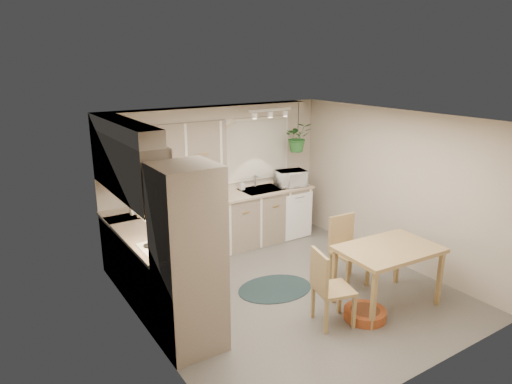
# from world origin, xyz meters

# --- Properties ---
(floor) EXTENTS (4.20, 4.20, 0.00)m
(floor) POSITION_xyz_m (0.00, 0.00, 0.00)
(floor) COLOR #656259
(floor) RESTS_ON ground
(ceiling) EXTENTS (4.20, 4.20, 0.00)m
(ceiling) POSITION_xyz_m (0.00, 0.00, 2.40)
(ceiling) COLOR silver
(ceiling) RESTS_ON wall_back
(wall_back) EXTENTS (4.00, 0.04, 2.40)m
(wall_back) POSITION_xyz_m (0.00, 2.10, 1.20)
(wall_back) COLOR #BEB09D
(wall_back) RESTS_ON floor
(wall_front) EXTENTS (4.00, 0.04, 2.40)m
(wall_front) POSITION_xyz_m (0.00, -2.10, 1.20)
(wall_front) COLOR #BEB09D
(wall_front) RESTS_ON floor
(wall_left) EXTENTS (0.04, 4.20, 2.40)m
(wall_left) POSITION_xyz_m (-2.00, 0.00, 1.20)
(wall_left) COLOR #BEB09D
(wall_left) RESTS_ON floor
(wall_right) EXTENTS (0.04, 4.20, 2.40)m
(wall_right) POSITION_xyz_m (2.00, 0.00, 1.20)
(wall_right) COLOR #BEB09D
(wall_right) RESTS_ON floor
(base_cab_left) EXTENTS (0.60, 1.85, 0.90)m
(base_cab_left) POSITION_xyz_m (-1.70, 0.88, 0.45)
(base_cab_left) COLOR tan
(base_cab_left) RESTS_ON floor
(base_cab_back) EXTENTS (3.60, 0.60, 0.90)m
(base_cab_back) POSITION_xyz_m (-0.20, 1.80, 0.45)
(base_cab_back) COLOR tan
(base_cab_back) RESTS_ON floor
(counter_left) EXTENTS (0.64, 1.89, 0.04)m
(counter_left) POSITION_xyz_m (-1.69, 0.88, 0.92)
(counter_left) COLOR tan
(counter_left) RESTS_ON base_cab_left
(counter_back) EXTENTS (3.64, 0.64, 0.04)m
(counter_back) POSITION_xyz_m (-0.20, 1.79, 0.92)
(counter_back) COLOR tan
(counter_back) RESTS_ON base_cab_back
(oven_stack) EXTENTS (0.65, 0.65, 2.10)m
(oven_stack) POSITION_xyz_m (-1.68, -0.38, 1.05)
(oven_stack) COLOR tan
(oven_stack) RESTS_ON floor
(wall_oven_face) EXTENTS (0.02, 0.56, 0.58)m
(wall_oven_face) POSITION_xyz_m (-1.35, -0.38, 1.05)
(wall_oven_face) COLOR white
(wall_oven_face) RESTS_ON oven_stack
(upper_cab_left) EXTENTS (0.35, 2.00, 0.75)m
(upper_cab_left) POSITION_xyz_m (-1.82, 1.00, 1.83)
(upper_cab_left) COLOR tan
(upper_cab_left) RESTS_ON wall_left
(upper_cab_back) EXTENTS (2.00, 0.35, 0.75)m
(upper_cab_back) POSITION_xyz_m (-1.00, 1.93, 1.83)
(upper_cab_back) COLOR tan
(upper_cab_back) RESTS_ON wall_back
(soffit_left) EXTENTS (0.30, 2.00, 0.20)m
(soffit_left) POSITION_xyz_m (-1.85, 1.00, 2.30)
(soffit_left) COLOR #BEB09D
(soffit_left) RESTS_ON wall_left
(soffit_back) EXTENTS (3.60, 0.30, 0.20)m
(soffit_back) POSITION_xyz_m (-0.20, 1.95, 2.30)
(soffit_back) COLOR #BEB09D
(soffit_back) RESTS_ON wall_back
(cooktop) EXTENTS (0.52, 0.58, 0.02)m
(cooktop) POSITION_xyz_m (-1.68, 0.30, 0.94)
(cooktop) COLOR white
(cooktop) RESTS_ON counter_left
(range_hood) EXTENTS (0.40, 0.60, 0.14)m
(range_hood) POSITION_xyz_m (-1.70, 0.30, 1.40)
(range_hood) COLOR white
(range_hood) RESTS_ON upper_cab_left
(window_blinds) EXTENTS (1.40, 0.02, 1.00)m
(window_blinds) POSITION_xyz_m (0.70, 2.07, 1.60)
(window_blinds) COLOR silver
(window_blinds) RESTS_ON wall_back
(window_frame) EXTENTS (1.50, 0.02, 1.10)m
(window_frame) POSITION_xyz_m (0.70, 2.08, 1.60)
(window_frame) COLOR silver
(window_frame) RESTS_ON wall_back
(sink) EXTENTS (0.70, 0.48, 0.10)m
(sink) POSITION_xyz_m (0.70, 1.80, 0.90)
(sink) COLOR #9EA0A5
(sink) RESTS_ON counter_back
(dishwasher_front) EXTENTS (0.58, 0.02, 0.83)m
(dishwasher_front) POSITION_xyz_m (1.30, 1.49, 0.42)
(dishwasher_front) COLOR white
(dishwasher_front) RESTS_ON base_cab_back
(track_light_bar) EXTENTS (0.80, 0.04, 0.04)m
(track_light_bar) POSITION_xyz_m (0.70, 1.55, 2.33)
(track_light_bar) COLOR white
(track_light_bar) RESTS_ON ceiling
(wall_clock) EXTENTS (0.30, 0.03, 0.30)m
(wall_clock) POSITION_xyz_m (0.15, 2.07, 2.18)
(wall_clock) COLOR #E8B252
(wall_clock) RESTS_ON wall_back
(dining_table) EXTENTS (1.31, 0.92, 0.80)m
(dining_table) POSITION_xyz_m (0.87, -0.92, 0.40)
(dining_table) COLOR tan
(dining_table) RESTS_ON floor
(chair_left) EXTENTS (0.55, 0.55, 0.96)m
(chair_left) POSITION_xyz_m (-0.03, -0.89, 0.48)
(chair_left) COLOR tan
(chair_left) RESTS_ON floor
(chair_back) EXTENTS (0.48, 0.48, 0.98)m
(chair_back) POSITION_xyz_m (0.86, -0.24, 0.49)
(chair_back) COLOR tan
(chair_back) RESTS_ON floor
(braided_rug) EXTENTS (1.18, 0.95, 0.01)m
(braided_rug) POSITION_xyz_m (-0.13, 0.19, 0.01)
(braided_rug) COLOR black
(braided_rug) RESTS_ON floor
(pet_bed) EXTENTS (0.53, 0.53, 0.12)m
(pet_bed) POSITION_xyz_m (0.38, -1.04, 0.06)
(pet_bed) COLOR #A53C21
(pet_bed) RESTS_ON floor
(microwave) EXTENTS (0.56, 0.38, 0.35)m
(microwave) POSITION_xyz_m (1.26, 1.70, 1.12)
(microwave) COLOR white
(microwave) RESTS_ON counter_back
(soap_bottle) EXTENTS (0.09, 0.18, 0.08)m
(soap_bottle) POSITION_xyz_m (0.40, 1.95, 0.98)
(soap_bottle) COLOR white
(soap_bottle) RESTS_ON counter_back
(hanging_plant) EXTENTS (0.62, 0.65, 0.40)m
(hanging_plant) POSITION_xyz_m (1.39, 1.70, 1.75)
(hanging_plant) COLOR #286428
(hanging_plant) RESTS_ON ceiling
(coffee_maker) EXTENTS (0.25, 0.28, 0.35)m
(coffee_maker) POSITION_xyz_m (-0.99, 1.80, 1.11)
(coffee_maker) COLOR black
(coffee_maker) RESTS_ON counter_back
(toaster) EXTENTS (0.27, 0.16, 0.16)m
(toaster) POSITION_xyz_m (-0.82, 1.82, 1.02)
(toaster) COLOR #9EA0A5
(toaster) RESTS_ON counter_back
(knife_block) EXTENTS (0.12, 0.12, 0.23)m
(knife_block) POSITION_xyz_m (-0.41, 1.85, 1.05)
(knife_block) COLOR tan
(knife_block) RESTS_ON counter_back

